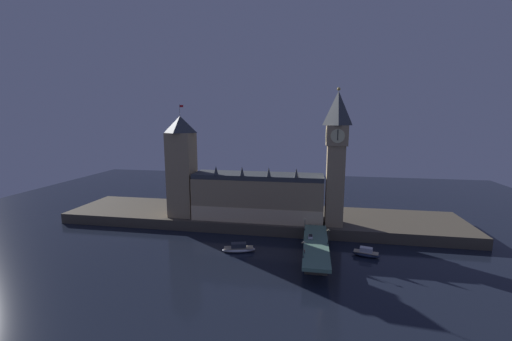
{
  "coord_description": "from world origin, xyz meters",
  "views": [
    {
      "loc": [
        28.39,
        -131.27,
        58.51
      ],
      "look_at": [
        1.87,
        20.0,
        33.28
      ],
      "focal_mm": 22.0,
      "sensor_mm": 36.0,
      "label": 1
    }
  ],
  "objects_px": {
    "boat_upstream": "(239,249)",
    "street_lamp_mid": "(328,235)",
    "clock_tower": "(336,154)",
    "boat_downstream": "(366,253)",
    "victoria_tower": "(182,166)",
    "pedestrian_near_rail": "(304,251)",
    "street_lamp_far": "(305,223)",
    "car_northbound_lead": "(310,236)",
    "street_lamp_near": "(303,247)"
  },
  "relations": [
    {
      "from": "street_lamp_far",
      "to": "boat_downstream",
      "type": "relative_size",
      "value": 0.49
    },
    {
      "from": "boat_downstream",
      "to": "victoria_tower",
      "type": "bearing_deg",
      "value": 164.68
    },
    {
      "from": "street_lamp_mid",
      "to": "street_lamp_far",
      "type": "height_order",
      "value": "street_lamp_mid"
    },
    {
      "from": "victoria_tower",
      "to": "boat_downstream",
      "type": "height_order",
      "value": "victoria_tower"
    },
    {
      "from": "boat_upstream",
      "to": "street_lamp_mid",
      "type": "bearing_deg",
      "value": -3.96
    },
    {
      "from": "clock_tower",
      "to": "boat_upstream",
      "type": "distance_m",
      "value": 64.95
    },
    {
      "from": "clock_tower",
      "to": "street_lamp_mid",
      "type": "relative_size",
      "value": 10.43
    },
    {
      "from": "clock_tower",
      "to": "victoria_tower",
      "type": "relative_size",
      "value": 1.12
    },
    {
      "from": "victoria_tower",
      "to": "street_lamp_near",
      "type": "height_order",
      "value": "victoria_tower"
    },
    {
      "from": "victoria_tower",
      "to": "street_lamp_far",
      "type": "height_order",
      "value": "victoria_tower"
    },
    {
      "from": "clock_tower",
      "to": "boat_upstream",
      "type": "bearing_deg",
      "value": -146.7
    },
    {
      "from": "boat_upstream",
      "to": "boat_downstream",
      "type": "bearing_deg",
      "value": 4.9
    },
    {
      "from": "clock_tower",
      "to": "car_northbound_lead",
      "type": "height_order",
      "value": "clock_tower"
    },
    {
      "from": "street_lamp_mid",
      "to": "boat_downstream",
      "type": "height_order",
      "value": "street_lamp_mid"
    },
    {
      "from": "clock_tower",
      "to": "street_lamp_far",
      "type": "relative_size",
      "value": 11.42
    },
    {
      "from": "victoria_tower",
      "to": "street_lamp_mid",
      "type": "xyz_separation_m",
      "value": [
        77.17,
        -33.08,
        -21.52
      ]
    },
    {
      "from": "car_northbound_lead",
      "to": "street_lamp_near",
      "type": "distance_m",
      "value": 20.85
    },
    {
      "from": "car_northbound_lead",
      "to": "street_lamp_near",
      "type": "xyz_separation_m",
      "value": [
        -2.65,
        -20.39,
        3.43
      ]
    },
    {
      "from": "car_northbound_lead",
      "to": "boat_downstream",
      "type": "xyz_separation_m",
      "value": [
        23.75,
        1.72,
        -6.6
      ]
    },
    {
      "from": "victoria_tower",
      "to": "pedestrian_near_rail",
      "type": "bearing_deg",
      "value": -33.06
    },
    {
      "from": "clock_tower",
      "to": "street_lamp_far",
      "type": "distance_m",
      "value": 37.03
    },
    {
      "from": "street_lamp_mid",
      "to": "boat_downstream",
      "type": "relative_size",
      "value": 0.54
    },
    {
      "from": "street_lamp_far",
      "to": "street_lamp_near",
      "type": "bearing_deg",
      "value": -90.0
    },
    {
      "from": "clock_tower",
      "to": "boat_upstream",
      "type": "height_order",
      "value": "clock_tower"
    },
    {
      "from": "street_lamp_mid",
      "to": "boat_upstream",
      "type": "height_order",
      "value": "street_lamp_mid"
    },
    {
      "from": "clock_tower",
      "to": "pedestrian_near_rail",
      "type": "bearing_deg",
      "value": -108.02
    },
    {
      "from": "street_lamp_far",
      "to": "boat_downstream",
      "type": "xyz_separation_m",
      "value": [
        26.4,
        -7.32,
        -9.69
      ]
    },
    {
      "from": "street_lamp_mid",
      "to": "victoria_tower",
      "type": "bearing_deg",
      "value": 156.8
    },
    {
      "from": "car_northbound_lead",
      "to": "street_lamp_near",
      "type": "relative_size",
      "value": 0.73
    },
    {
      "from": "street_lamp_near",
      "to": "boat_upstream",
      "type": "relative_size",
      "value": 0.42
    },
    {
      "from": "victoria_tower",
      "to": "boat_upstream",
      "type": "distance_m",
      "value": 58.39
    },
    {
      "from": "victoria_tower",
      "to": "street_lamp_mid",
      "type": "bearing_deg",
      "value": -23.2
    },
    {
      "from": "street_lamp_mid",
      "to": "boat_upstream",
      "type": "relative_size",
      "value": 0.42
    },
    {
      "from": "victoria_tower",
      "to": "street_lamp_mid",
      "type": "height_order",
      "value": "victoria_tower"
    },
    {
      "from": "victoria_tower",
      "to": "boat_downstream",
      "type": "bearing_deg",
      "value": -15.32
    },
    {
      "from": "victoria_tower",
      "to": "car_northbound_lead",
      "type": "height_order",
      "value": "victoria_tower"
    },
    {
      "from": "street_lamp_mid",
      "to": "street_lamp_far",
      "type": "relative_size",
      "value": 1.1
    },
    {
      "from": "street_lamp_near",
      "to": "boat_downstream",
      "type": "relative_size",
      "value": 0.54
    },
    {
      "from": "car_northbound_lead",
      "to": "street_lamp_mid",
      "type": "distance_m",
      "value": 9.76
    },
    {
      "from": "street_lamp_mid",
      "to": "street_lamp_far",
      "type": "bearing_deg",
      "value": 123.68
    },
    {
      "from": "car_northbound_lead",
      "to": "street_lamp_far",
      "type": "relative_size",
      "value": 0.79
    },
    {
      "from": "street_lamp_far",
      "to": "car_northbound_lead",
      "type": "bearing_deg",
      "value": -73.66
    },
    {
      "from": "boat_upstream",
      "to": "boat_downstream",
      "type": "relative_size",
      "value": 1.27
    },
    {
      "from": "victoria_tower",
      "to": "street_lamp_near",
      "type": "bearing_deg",
      "value": -35.36
    },
    {
      "from": "pedestrian_near_rail",
      "to": "street_lamp_near",
      "type": "bearing_deg",
      "value": -96.19
    },
    {
      "from": "clock_tower",
      "to": "victoria_tower",
      "type": "xyz_separation_m",
      "value": [
        -81.36,
        2.31,
        -8.42
      ]
    },
    {
      "from": "street_lamp_mid",
      "to": "clock_tower",
      "type": "bearing_deg",
      "value": 82.25
    },
    {
      "from": "clock_tower",
      "to": "boat_upstream",
      "type": "xyz_separation_m",
      "value": [
        -42.78,
        -28.1,
        -39.99
      ]
    },
    {
      "from": "car_northbound_lead",
      "to": "pedestrian_near_rail",
      "type": "bearing_deg",
      "value": -97.68
    },
    {
      "from": "car_northbound_lead",
      "to": "street_lamp_near",
      "type": "height_order",
      "value": "street_lamp_near"
    }
  ]
}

